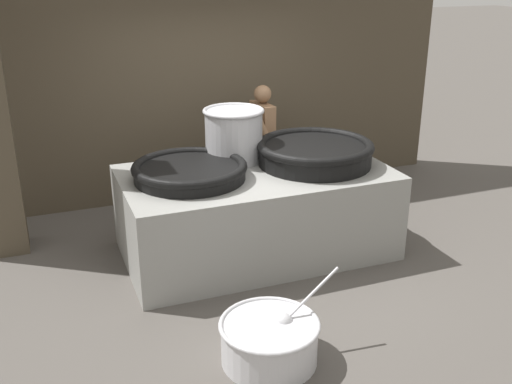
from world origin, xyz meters
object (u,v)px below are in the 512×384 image
Objects in this scene: giant_wok_near at (190,170)px; prep_bowl_vegetables at (270,339)px; cook at (262,142)px; stock_pot at (234,134)px; giant_wok_far at (315,152)px.

prep_bowl_vegetables is (0.11, -1.88, -0.83)m from giant_wok_near.
cook is at bearing 44.05° from giant_wok_near.
stock_pot is 1.12m from cook.
giant_wok_far is 1.28m from cook.
cook reaches higher than giant_wok_near.
giant_wok_near reaches higher than prep_bowl_vegetables.
cook is (-0.12, 1.26, -0.22)m from giant_wok_far.
stock_pot is at bearing 33.75° from giant_wok_near.
cook reaches higher than giant_wok_far.
giant_wok_near is at bearing 40.89° from cook.
giant_wok_near is 1.79m from cook.
giant_wok_near is 1.12× the size of prep_bowl_vegetables.
cook reaches higher than prep_bowl_vegetables.
stock_pot is 0.64× the size of prep_bowl_vegetables.
giant_wok_far is (1.40, -0.02, 0.05)m from giant_wok_near.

